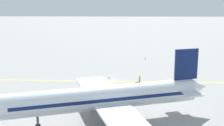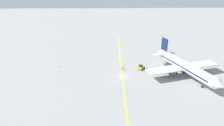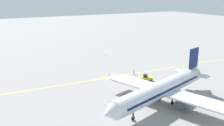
{
  "view_description": "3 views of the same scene",
  "coord_description": "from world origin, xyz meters",
  "px_view_note": "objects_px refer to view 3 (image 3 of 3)",
  "views": [
    {
      "loc": [
        -67.03,
        -2.18,
        19.19
      ],
      "look_at": [
        0.89,
        -0.73,
        3.99
      ],
      "focal_mm": 50.0,
      "sensor_mm": 36.0,
      "label": 1
    },
    {
      "loc": [
        5.9,
        71.67,
        32.8
      ],
      "look_at": [
        3.61,
        -2.42,
        4.32
      ],
      "focal_mm": 35.0,
      "sensor_mm": 36.0,
      "label": 2
    },
    {
      "loc": [
        -63.53,
        35.08,
        23.87
      ],
      "look_at": [
        5.9,
        -3.04,
        2.42
      ],
      "focal_mm": 42.0,
      "sensor_mm": 36.0,
      "label": 3
    }
  ],
  "objects_px": {
    "airplane_at_gate": "(163,89)",
    "ground_crew_worker": "(134,71)",
    "traffic_cone_near_nose": "(106,55)",
    "traffic_cone_mid_apron": "(109,74)",
    "baggage_tug_white": "(147,78)"
  },
  "relations": [
    {
      "from": "traffic_cone_near_nose",
      "to": "traffic_cone_mid_apron",
      "type": "relative_size",
      "value": 1.0
    },
    {
      "from": "airplane_at_gate",
      "to": "traffic_cone_near_nose",
      "type": "relative_size",
      "value": 63.12
    },
    {
      "from": "baggage_tug_white",
      "to": "ground_crew_worker",
      "type": "height_order",
      "value": "baggage_tug_white"
    },
    {
      "from": "airplane_at_gate",
      "to": "baggage_tug_white",
      "type": "height_order",
      "value": "airplane_at_gate"
    },
    {
      "from": "ground_crew_worker",
      "to": "traffic_cone_near_nose",
      "type": "relative_size",
      "value": 3.05
    },
    {
      "from": "ground_crew_worker",
      "to": "traffic_cone_near_nose",
      "type": "distance_m",
      "value": 24.99
    },
    {
      "from": "airplane_at_gate",
      "to": "baggage_tug_white",
      "type": "distance_m",
      "value": 15.9
    },
    {
      "from": "baggage_tug_white",
      "to": "traffic_cone_mid_apron",
      "type": "relative_size",
      "value": 6.04
    },
    {
      "from": "baggage_tug_white",
      "to": "traffic_cone_mid_apron",
      "type": "height_order",
      "value": "baggage_tug_white"
    },
    {
      "from": "airplane_at_gate",
      "to": "traffic_cone_near_nose",
      "type": "bearing_deg",
      "value": -12.2
    },
    {
      "from": "airplane_at_gate",
      "to": "ground_crew_worker",
      "type": "bearing_deg",
      "value": -17.41
    },
    {
      "from": "ground_crew_worker",
      "to": "traffic_cone_mid_apron",
      "type": "xyz_separation_m",
      "value": [
        2.85,
        6.83,
        -0.63
      ]
    },
    {
      "from": "airplane_at_gate",
      "to": "ground_crew_worker",
      "type": "height_order",
      "value": "airplane_at_gate"
    },
    {
      "from": "airplane_at_gate",
      "to": "traffic_cone_near_nose",
      "type": "height_order",
      "value": "airplane_at_gate"
    },
    {
      "from": "ground_crew_worker",
      "to": "traffic_cone_mid_apron",
      "type": "height_order",
      "value": "ground_crew_worker"
    }
  ]
}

